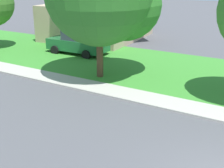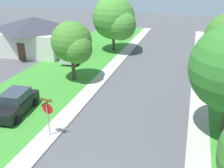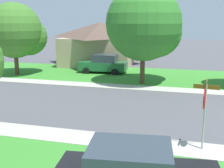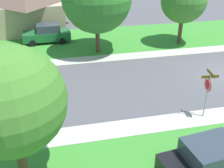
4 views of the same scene
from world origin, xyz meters
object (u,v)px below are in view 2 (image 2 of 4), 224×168
Objects in this scene: car_silver_across_road at (74,54)px; car_grey_kerbside_mid at (216,39)px; car_white_driveway_right at (124,30)px; tree_across_left at (115,20)px; house_left_setback at (36,34)px; tree_corner_large at (73,44)px; car_black_near_corner at (15,103)px; stop_sign_far_corner at (48,111)px.

car_silver_across_road is 1.02× the size of car_grey_kerbside_mid.
car_silver_across_road is (-2.16, -14.69, 0.00)m from car_white_driveway_right.
tree_across_left reaches higher than house_left_setback.
tree_corner_large is at bearing -39.01° from house_left_setback.
car_black_near_corner is 7.88m from tree_corner_large.
car_black_near_corner is (1.11, -12.42, 0.00)m from car_silver_across_road.
stop_sign_far_corner is 0.39× the size of tree_across_left.
car_white_driveway_right is 14.85m from car_silver_across_road.
tree_across_left is at bearing 85.27° from tree_corner_large.
car_silver_across_road is 0.77× the size of tree_corner_large.
house_left_setback reaches higher than car_grey_kerbside_mid.
stop_sign_far_corner is 0.62× the size of car_black_near_corner.
house_left_setback is (-9.95, -3.29, -1.84)m from tree_across_left.
car_white_driveway_right and car_grey_kerbside_mid have the same top height.
car_grey_kerbside_mid is at bearing 26.22° from house_left_setback.
tree_corner_large is 11.75m from house_left_setback.
tree_across_left is at bearing -81.91° from car_white_driveway_right.
tree_corner_large is (0.44, -19.92, 2.84)m from car_white_driveway_right.
car_black_near_corner is (-15.34, -25.82, 0.00)m from car_grey_kerbside_mid.
tree_across_left is (0.88, 10.63, 0.51)m from tree_corner_large.
car_white_driveway_right is at bearing 87.77° from car_black_near_corner.
car_white_driveway_right and car_silver_across_road have the same top height.
stop_sign_far_corner reaches higher than car_grey_kerbside_mid.
stop_sign_far_corner is 15.15m from car_silver_across_road.
house_left_setback is at bearing 125.16° from stop_sign_far_corner.
house_left_setback is (-11.53, 16.37, 0.49)m from stop_sign_far_corner.
stop_sign_far_corner is at bearing -84.27° from car_white_driveway_right.
tree_corner_large is at bearing -126.61° from car_grey_kerbside_mid.
tree_across_left is at bearing 94.60° from stop_sign_far_corner.
stop_sign_far_corner is 20.03m from house_left_setback.
car_black_near_corner is 0.47× the size of house_left_setback.
tree_across_left is 0.75× the size of house_left_setback.
car_grey_kerbside_mid is (11.38, 27.65, -1.01)m from stop_sign_far_corner.
tree_corner_large reaches higher than car_grey_kerbside_mid.
tree_corner_large is at bearing -63.52° from car_silver_across_road.
car_white_driveway_right is 0.47× the size of house_left_setback.
car_silver_across_road is at bearing -122.78° from tree_across_left.
car_silver_across_road is 0.47× the size of house_left_setback.
car_black_near_corner is at bearing -101.75° from tree_corner_large.
tree_across_left is at bearing 18.29° from house_left_setback.
house_left_setback reaches higher than car_black_near_corner.
tree_corner_large is 10.68m from tree_across_left.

